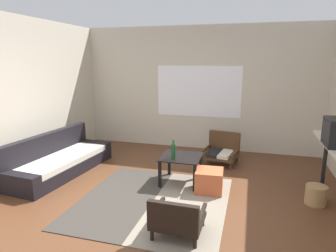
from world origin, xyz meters
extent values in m
plane|color=#56331E|center=(0.00, 0.00, 0.00)|extent=(7.80, 7.80, 0.00)
cube|color=beige|center=(0.00, 3.06, 1.35)|extent=(5.60, 0.12, 2.70)
cube|color=white|center=(0.00, 3.00, 1.30)|extent=(1.86, 0.01, 1.11)
cube|color=beige|center=(-2.66, 0.30, 1.35)|extent=(0.12, 6.60, 2.70)
cube|color=#38332D|center=(-0.64, 0.24, 0.01)|extent=(1.03, 2.15, 0.01)
cube|color=gray|center=(0.39, 0.24, 0.01)|extent=(1.03, 2.15, 0.01)
cube|color=black|center=(-2.03, 0.82, 0.11)|extent=(0.91, 2.13, 0.22)
cube|color=beige|center=(-2.00, 0.82, 0.27)|extent=(0.80, 1.94, 0.10)
cube|color=black|center=(-2.34, 0.85, 0.40)|extent=(0.31, 2.08, 0.59)
cube|color=black|center=(-1.95, 1.76, 0.17)|extent=(0.75, 0.24, 0.34)
cube|color=black|center=(-2.11, -0.12, 0.17)|extent=(0.75, 0.24, 0.34)
cube|color=black|center=(0.10, 0.97, 0.45)|extent=(0.63, 0.63, 0.02)
cube|color=black|center=(-0.18, 1.25, 0.22)|extent=(0.04, 0.04, 0.44)
cube|color=black|center=(0.38, 1.25, 0.22)|extent=(0.04, 0.04, 0.44)
cube|color=black|center=(-0.18, 0.70, 0.22)|extent=(0.04, 0.04, 0.44)
cube|color=black|center=(0.38, 0.70, 0.22)|extent=(0.04, 0.04, 0.44)
cylinder|color=#472D19|center=(0.84, 1.79, 0.07)|extent=(0.04, 0.04, 0.13)
cylinder|color=#472D19|center=(0.31, 1.88, 0.07)|extent=(0.04, 0.04, 0.13)
cylinder|color=#472D19|center=(0.93, 2.28, 0.07)|extent=(0.04, 0.04, 0.13)
cylinder|color=#472D19|center=(0.40, 2.37, 0.07)|extent=(0.04, 0.04, 0.13)
cube|color=#472D19|center=(0.62, 2.08, 0.16)|extent=(0.71, 0.67, 0.05)
cube|color=beige|center=(0.72, 2.04, 0.21)|extent=(0.29, 0.54, 0.06)
cube|color=black|center=(0.51, 2.07, 0.21)|extent=(0.29, 0.54, 0.06)
cube|color=#472D19|center=(0.66, 2.33, 0.38)|extent=(0.62, 0.17, 0.40)
cube|color=#472D19|center=(0.91, 2.03, 0.27)|extent=(0.14, 0.58, 0.04)
cube|color=#472D19|center=(0.34, 2.13, 0.27)|extent=(0.14, 0.58, 0.04)
cylinder|color=black|center=(0.17, -0.21, 0.07)|extent=(0.04, 0.04, 0.14)
cylinder|color=black|center=(0.65, -0.21, 0.07)|extent=(0.04, 0.04, 0.14)
cylinder|color=black|center=(0.16, -0.66, 0.07)|extent=(0.04, 0.04, 0.14)
cylinder|color=black|center=(0.64, -0.66, 0.07)|extent=(0.04, 0.04, 0.14)
cube|color=black|center=(0.40, -0.44, 0.16)|extent=(0.58, 0.54, 0.05)
cube|color=beige|center=(0.31, -0.41, 0.22)|extent=(0.19, 0.47, 0.06)
cube|color=black|center=(0.50, -0.42, 0.22)|extent=(0.19, 0.47, 0.06)
cube|color=black|center=(0.40, -0.67, 0.34)|extent=(0.57, 0.08, 0.31)
cube|color=black|center=(0.14, -0.43, 0.28)|extent=(0.05, 0.53, 0.04)
cube|color=black|center=(0.67, -0.44, 0.28)|extent=(0.05, 0.53, 0.04)
cube|color=#BC5633|center=(0.59, 0.78, 0.17)|extent=(0.43, 0.43, 0.34)
cylinder|color=black|center=(2.33, 1.59, 0.41)|extent=(0.06, 0.06, 0.83)
cube|color=black|center=(2.10, 0.74, 1.07)|extent=(0.01, 0.34, 0.26)
cylinder|color=#A87047|center=(2.33, 1.29, 0.98)|extent=(0.21, 0.21, 0.23)
cylinder|color=#A87047|center=(2.33, 1.29, 1.14)|extent=(0.09, 0.09, 0.08)
cylinder|color=#194723|center=(0.01, 0.83, 0.58)|extent=(0.07, 0.07, 0.24)
cylinder|color=#194723|center=(0.01, 0.83, 0.73)|extent=(0.03, 0.03, 0.06)
cylinder|color=#9E7A4C|center=(2.08, 0.78, 0.13)|extent=(0.28, 0.28, 0.27)
camera|label=1|loc=(1.13, -3.40, 1.96)|focal=31.33mm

